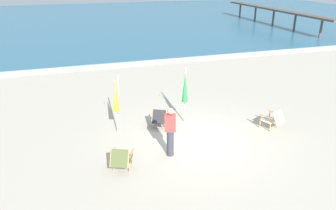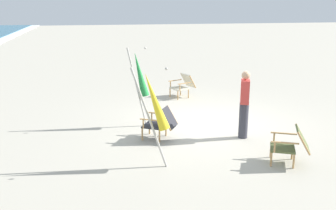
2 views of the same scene
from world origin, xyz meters
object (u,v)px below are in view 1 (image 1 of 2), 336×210
at_px(umbrella_furled_yellow, 117,96).
at_px(umbrella_furled_green, 185,87).
at_px(beach_chair_back_left, 273,119).
at_px(person_near_chairs, 170,132).
at_px(beach_chair_back_right, 160,118).
at_px(beach_chair_front_left, 121,158).

bearing_deg(umbrella_furled_yellow, umbrella_furled_green, 0.75).
xyz_separation_m(beach_chair_back_left, umbrella_furled_yellow, (-5.45, 1.70, 0.89)).
distance_m(beach_chair_back_left, person_near_chairs, 4.24).
relative_size(beach_chair_back_right, umbrella_furled_green, 0.45).
relative_size(beach_chair_back_right, umbrella_furled_yellow, 0.47).
height_order(umbrella_furled_yellow, person_near_chairs, umbrella_furled_yellow).
xyz_separation_m(beach_chair_back_right, person_near_chairs, (-0.24, -1.96, 0.42)).
height_order(beach_chair_front_left, beach_chair_back_left, same).
bearing_deg(beach_chair_back_left, umbrella_furled_green, 148.47).
relative_size(beach_chair_front_left, beach_chair_back_left, 1.00).
height_order(beach_chair_back_right, person_near_chairs, person_near_chairs).
bearing_deg(beach_chair_front_left, umbrella_furled_green, 42.91).
height_order(beach_chair_back_left, umbrella_furled_green, umbrella_furled_green).
bearing_deg(umbrella_furled_green, person_near_chairs, -119.81).
distance_m(beach_chair_back_right, umbrella_furled_green, 1.49).
distance_m(beach_chair_front_left, person_near_chairs, 1.73).
bearing_deg(beach_chair_back_left, person_near_chairs, -171.80).
distance_m(umbrella_furled_yellow, person_near_chairs, 2.68).
relative_size(beach_chair_front_left, beach_chair_back_right, 0.98).
distance_m(beach_chair_front_left, umbrella_furled_yellow, 2.89).
bearing_deg(beach_chair_back_right, person_near_chairs, -97.05).
height_order(beach_chair_back_left, umbrella_furled_yellow, umbrella_furled_yellow).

